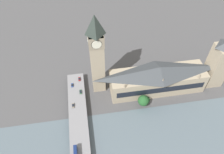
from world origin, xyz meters
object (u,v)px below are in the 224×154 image
Objects in this scene: car_southbound_tail at (73,105)px; car_northbound_mid at (72,85)px; parliament_hall at (158,78)px; car_northbound_lead at (79,79)px; clock_tower at (97,54)px; road_bridge at (80,147)px; victoria_tower at (219,63)px; car_northbound_tail at (81,92)px; double_decker_bus_rear at (76,153)px.

car_northbound_mid is at bearing -0.10° from car_southbound_tail.
car_southbound_tail is (-11.77, 76.56, -7.54)m from parliament_hall.
parliament_hall reaches higher than car_northbound_lead.
clock_tower is 72.85m from road_bridge.
car_northbound_tail is (1.77, 123.61, -18.67)m from victoria_tower.
road_bridge is 59.55m from car_northbound_mid.
double_decker_bus_rear is at bearing 112.50° from victoria_tower.
road_bridge is 31.46× the size of car_southbound_tail.
clock_tower is at bearing -91.07° from car_northbound_mid.
car_northbound_mid is at bearing 88.93° from clock_tower.
double_decker_bus_rear is (-54.07, 130.57, -16.57)m from victoria_tower.
victoria_tower is 12.99× the size of car_northbound_mid.
double_decker_bus_rear reaches higher than car_northbound_mid.
clock_tower reaches higher than car_northbound_lead.
road_bridge is (-58.97, 21.13, -37.19)m from clock_tower.
car_southbound_tail is (-22.39, 0.04, -0.01)m from car_northbound_mid.
road_bridge is 14.37× the size of double_decker_bus_rear.
car_southbound_tail is (42.24, 0.20, -2.08)m from double_decker_bus_rear.
parliament_hall is 55.34m from victoria_tower.
car_northbound_lead is (65.91, -3.59, 1.81)m from road_bridge.
victoria_tower is (0.06, -54.21, 11.12)m from parliament_hall.
double_decker_bus_rear is 42.29m from car_southbound_tail.
victoria_tower reaches higher than parliament_hall.
victoria_tower is at bearing -97.84° from car_northbound_lead.
double_decker_bus_rear is (-54.01, 76.36, -5.45)m from parliament_hall.
clock_tower is 17.69× the size of car_northbound_lead.
parliament_hall is at bearing -103.80° from car_northbound_lead.
victoria_tower is at bearing -90.82° from car_northbound_tail.
double_decker_bus_rear is at bearing 148.56° from road_bridge.
car_northbound_tail is at bearing -7.11° from double_decker_bus_rear.
car_northbound_mid is 22.39m from car_southbound_tail.
car_northbound_tail is at bearing 89.18° from victoria_tower.
clock_tower reaches higher than victoria_tower.
double_decker_bus_rear is 2.19× the size of car_southbound_tail.
car_northbound_lead is (71.11, -6.77, -2.05)m from double_decker_bus_rear.
parliament_hall reaches higher than double_decker_bus_rear.
clock_tower is 0.54× the size of road_bridge.
double_decker_bus_rear is (-64.17, 24.31, -33.32)m from clock_tower.
parliament_hall reaches higher than car_southbound_tail.
car_northbound_mid is at bearing 0.14° from double_decker_bus_rear.
car_southbound_tail is at bearing 179.90° from car_northbound_mid.
car_northbound_tail is 1.00× the size of car_southbound_tail.
car_southbound_tail is (-13.59, 7.16, 0.01)m from car_northbound_tail.
clock_tower is at bearing -20.75° from double_decker_bus_rear.
parliament_hall is 77.82m from car_southbound_tail.
car_northbound_lead is 9.49m from car_northbound_mid.
car_northbound_mid is (59.43, 3.34, 1.80)m from road_bridge.
parliament_hall is at bearing 90.06° from victoria_tower.
parliament_hall is 18.17× the size of car_northbound_tail.
clock_tower reaches higher than car_southbound_tail.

